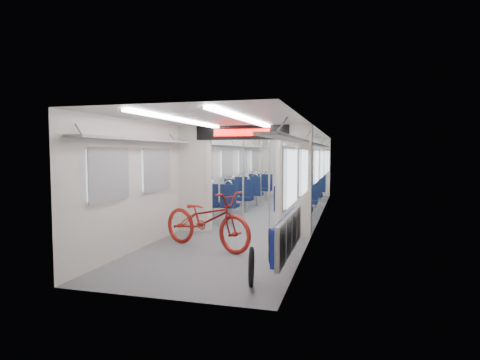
% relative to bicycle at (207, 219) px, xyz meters
% --- Properties ---
extents(carriage, '(12.00, 12.02, 2.31)m').
position_rel_bicycle_xyz_m(carriage, '(0.29, 3.21, 0.97)').
color(carriage, '#515456').
rests_on(carriage, ground).
extents(bicycle, '(2.12, 1.41, 1.05)m').
position_rel_bicycle_xyz_m(bicycle, '(0.00, 0.00, 0.00)').
color(bicycle, maroon).
rests_on(bicycle, ground).
extents(flip_bench, '(0.12, 2.14, 0.55)m').
position_rel_bicycle_xyz_m(flip_bench, '(1.64, -1.10, 0.05)').
color(flip_bench, gray).
rests_on(flip_bench, carriage).
extents(bike_hoop_a, '(0.14, 0.53, 0.52)m').
position_rel_bicycle_xyz_m(bike_hoop_a, '(1.28, -1.83, -0.29)').
color(bike_hoop_a, black).
rests_on(bike_hoop_a, ground).
extents(bike_hoop_b, '(0.06, 0.45, 0.45)m').
position_rel_bicycle_xyz_m(bike_hoop_b, '(1.36, -0.81, -0.33)').
color(bike_hoop_b, black).
rests_on(bike_hoop_b, ground).
extents(bike_hoop_c, '(0.15, 0.45, 0.45)m').
position_rel_bicycle_xyz_m(bike_hoop_c, '(1.19, -0.12, -0.33)').
color(bike_hoop_c, black).
rests_on(bike_hoop_c, ground).
extents(seat_bay_near_left, '(0.88, 1.91, 1.05)m').
position_rel_bicycle_xyz_m(seat_bay_near_left, '(-0.65, 3.61, -0.01)').
color(seat_bay_near_left, '#0B1634').
rests_on(seat_bay_near_left, ground).
extents(seat_bay_near_right, '(0.88, 1.93, 1.06)m').
position_rel_bicycle_xyz_m(seat_bay_near_right, '(1.22, 3.37, -0.00)').
color(seat_bay_near_right, '#0B1634').
rests_on(seat_bay_near_right, ground).
extents(seat_bay_far_left, '(0.88, 1.92, 1.05)m').
position_rel_bicycle_xyz_m(seat_bay_far_left, '(-0.65, 6.58, -0.00)').
color(seat_bay_far_left, '#0B1634').
rests_on(seat_bay_far_left, ground).
extents(seat_bay_far_right, '(0.91, 2.05, 1.09)m').
position_rel_bicycle_xyz_m(seat_bay_far_right, '(1.22, 6.75, 0.01)').
color(seat_bay_far_right, '#0B1634').
rests_on(seat_bay_far_right, ground).
extents(stanchion_near_left, '(0.04, 0.04, 2.30)m').
position_rel_bicycle_xyz_m(stanchion_near_left, '(0.06, 2.34, 0.62)').
color(stanchion_near_left, silver).
rests_on(stanchion_near_left, ground).
extents(stanchion_near_right, '(0.04, 0.04, 2.30)m').
position_rel_bicycle_xyz_m(stanchion_near_right, '(0.70, 2.27, 0.62)').
color(stanchion_near_right, silver).
rests_on(stanchion_near_right, ground).
extents(stanchion_far_left, '(0.04, 0.04, 2.30)m').
position_rel_bicycle_xyz_m(stanchion_far_left, '(-0.09, 5.03, 0.62)').
color(stanchion_far_left, silver).
rests_on(stanchion_far_left, ground).
extents(stanchion_far_right, '(0.04, 0.04, 2.30)m').
position_rel_bicycle_xyz_m(stanchion_far_right, '(0.69, 5.21, 0.62)').
color(stanchion_far_right, silver).
rests_on(stanchion_far_right, ground).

